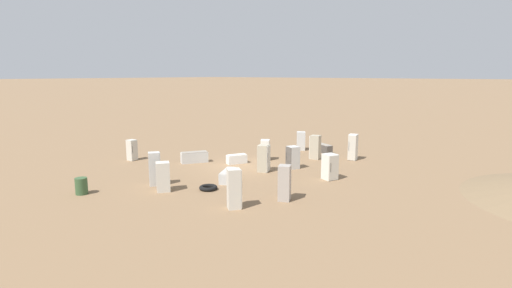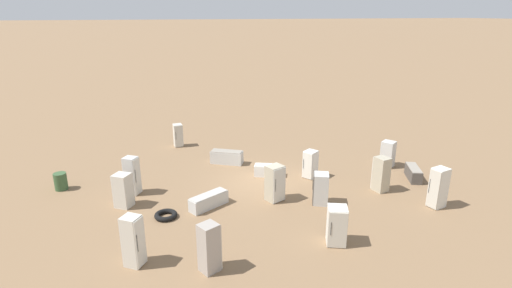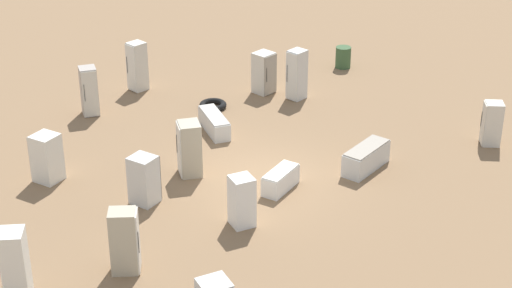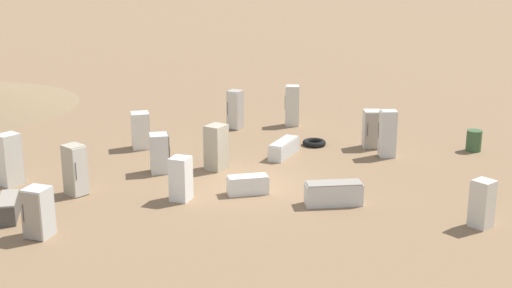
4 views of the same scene
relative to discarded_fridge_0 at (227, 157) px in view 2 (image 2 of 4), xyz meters
name	(u,v)px [view 2 (image 2 of 4)]	position (x,y,z in m)	size (l,w,h in m)	color
ground_plane	(259,182)	(-3.28, -0.97, -0.39)	(1000.00, 1000.00, 0.00)	#846647
discarded_fridge_0	(227,157)	(0.00, 0.00, 0.00)	(1.54, 1.99, 0.79)	silver
discarded_fridge_1	(310,164)	(-3.47, -3.88, 0.37)	(0.88, 0.90, 1.53)	white
discarded_fridge_2	(209,248)	(-10.07, 3.06, 0.52)	(0.80, 0.84, 1.82)	#A89E93
discarded_fridge_3	(321,189)	(-6.52, -2.98, 0.36)	(0.96, 0.95, 1.51)	silver
discarded_fridge_4	(337,226)	(-9.87, -2.02, 0.39)	(1.00, 0.97, 1.56)	silver
discarded_fridge_5	(267,170)	(-2.59, -1.70, -0.07)	(1.10, 1.54, 0.65)	white
discarded_fridge_6	(123,190)	(-4.01, 5.92, 0.42)	(0.98, 0.98, 1.62)	beige
discarded_fridge_7	(413,173)	(-5.41, -9.16, -0.05)	(1.76, 1.20, 0.69)	#4C4742
discarded_fridge_8	(178,135)	(4.18, 2.36, 0.37)	(0.67, 0.61, 1.53)	beige
discarded_fridge_9	(132,176)	(-2.71, 5.48, 0.58)	(0.82, 0.85, 1.94)	silver
discarded_fridge_10	(209,201)	(-5.31, 2.16, -0.07)	(1.42, 1.99, 0.66)	silver
discarded_fridge_11	(133,241)	(-8.92, 5.58, 0.57)	(0.84, 0.85, 1.93)	beige
discarded_fridge_12	(438,188)	(-8.49, -8.03, 0.57)	(0.73, 0.85, 1.93)	silver
discarded_fridge_13	(381,174)	(-6.14, -6.55, 0.51)	(0.83, 0.71, 1.80)	#B2A88E
discarded_fridge_14	(388,154)	(-3.36, -8.93, 0.38)	(0.98, 0.99, 1.54)	silver
discarded_fridge_15	(275,183)	(-5.54, -1.04, 0.49)	(0.92, 0.95, 1.77)	#B2A88E
scrap_tire	(166,215)	(-5.72, 4.18, -0.28)	(1.02, 1.02, 0.23)	black
rusty_barrel	(61,181)	(-1.06, 9.02, 0.05)	(0.63, 0.63, 0.89)	#385633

